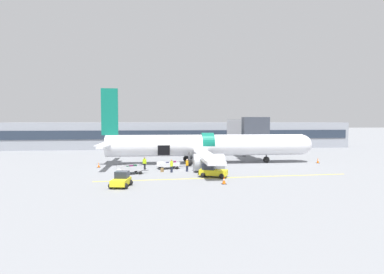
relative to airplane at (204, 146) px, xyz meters
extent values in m
plane|color=gray|center=(-1.68, -5.52, -2.62)|extent=(500.00, 500.00, 0.00)
cube|color=yellow|center=(0.87, -11.27, -2.62)|extent=(28.91, 1.66, 0.01)
cube|color=gray|center=(-1.68, 30.45, 0.40)|extent=(80.70, 13.92, 6.04)
cube|color=#232D3D|center=(-1.68, 23.42, 0.70)|extent=(79.09, 0.16, 1.93)
cylinder|color=#4C4C51|center=(8.57, 8.44, -0.88)|extent=(0.60, 0.60, 3.47)
cube|color=silver|center=(8.57, 8.44, 2.44)|extent=(3.17, 13.75, 3.17)
cube|color=#333842|center=(8.57, 2.17, 2.44)|extent=(4.13, 1.60, 3.81)
cylinder|color=silver|center=(0.49, 0.00, 0.13)|extent=(29.38, 3.13, 3.13)
sphere|color=silver|center=(15.18, 0.00, 0.13)|extent=(2.97, 2.97, 2.97)
cone|color=silver|center=(-14.20, 0.00, 0.13)|extent=(3.60, 2.88, 2.88)
cylinder|color=#0F6B56|center=(0.49, -0.03, 0.41)|extent=(1.76, 3.13, 3.13)
cube|color=#0F6B56|center=(-13.62, 0.00, 5.02)|extent=(2.35, 0.28, 6.65)
cube|color=silver|center=(-13.70, -3.69, 0.45)|extent=(0.84, 7.38, 0.20)
cube|color=silver|center=(-13.70, 3.69, 0.45)|extent=(0.84, 7.38, 0.20)
cube|color=silver|center=(-0.69, -7.05, -0.73)|extent=(2.01, 13.17, 0.40)
cube|color=silver|center=(-0.69, 7.06, -0.73)|extent=(2.01, 13.17, 0.40)
cylinder|color=#B2B7BF|center=(-0.49, -7.09, -1.49)|extent=(3.79, 2.19, 2.19)
cylinder|color=#B2B7BF|center=(-0.49, 7.10, -1.49)|extent=(3.79, 2.19, 2.19)
cube|color=black|center=(-5.98, -1.54, -0.41)|extent=(1.70, 0.12, 1.40)
cylinder|color=#56565B|center=(9.59, 0.00, -1.39)|extent=(0.22, 0.22, 1.49)
sphere|color=black|center=(9.59, 0.00, -2.14)|extent=(0.96, 0.96, 0.96)
cylinder|color=#56565B|center=(-2.45, -2.26, -1.39)|extent=(0.22, 0.22, 1.49)
sphere|color=black|center=(-2.45, -2.26, -2.14)|extent=(0.96, 0.96, 0.96)
cylinder|color=#56565B|center=(-2.45, 2.27, -1.39)|extent=(0.22, 0.22, 1.49)
sphere|color=black|center=(-2.45, 2.27, -2.14)|extent=(0.96, 0.96, 0.96)
cube|color=yellow|center=(-10.29, -14.86, -2.10)|extent=(1.82, 2.64, 0.56)
cube|color=#232833|center=(-10.22, -14.44, -1.49)|extent=(1.38, 1.28, 0.66)
cube|color=black|center=(-10.08, -13.61, -2.21)|extent=(1.29, 0.34, 0.28)
sphere|color=black|center=(-9.48, -14.16, -2.34)|extent=(0.56, 0.56, 0.56)
sphere|color=black|center=(-10.82, -13.93, -2.34)|extent=(0.56, 0.56, 0.56)
sphere|color=black|center=(-9.76, -15.79, -2.34)|extent=(0.56, 0.56, 0.56)
sphere|color=black|center=(-11.10, -15.56, -2.34)|extent=(0.56, 0.56, 0.56)
cube|color=yellow|center=(-0.56, -10.80, -2.08)|extent=(3.36, 2.38, 0.61)
cube|color=#232833|center=(-1.07, -10.59, -1.42)|extent=(1.71, 1.55, 0.70)
cube|color=black|center=(-2.04, -10.19, -2.20)|extent=(0.56, 1.12, 0.31)
sphere|color=black|center=(-1.30, -9.83, -2.34)|extent=(0.56, 0.56, 0.56)
sphere|color=black|center=(-1.77, -10.96, -2.34)|extent=(0.56, 0.56, 0.56)
sphere|color=black|center=(0.64, -10.64, -2.34)|extent=(0.56, 0.56, 0.56)
sphere|color=black|center=(0.17, -11.77, -2.34)|extent=(0.56, 0.56, 0.56)
cube|color=silver|center=(-5.43, -4.20, -2.19)|extent=(3.13, 2.14, 0.05)
cube|color=silver|center=(-4.05, -3.91, -1.95)|extent=(0.38, 1.56, 0.44)
cube|color=silver|center=(-5.27, -4.95, -1.95)|extent=(2.77, 0.63, 0.44)
cube|color=silver|center=(-5.58, -3.45, -1.95)|extent=(2.77, 0.63, 0.44)
cube|color=#333338|center=(-3.58, -3.81, -2.37)|extent=(0.90, 0.26, 0.06)
sphere|color=black|center=(-4.28, -4.77, -2.42)|extent=(0.40, 0.40, 0.40)
sphere|color=black|center=(-4.61, -3.22, -2.42)|extent=(0.40, 0.40, 0.40)
sphere|color=black|center=(-6.25, -5.18, -2.42)|extent=(0.40, 0.40, 0.40)
sphere|color=black|center=(-6.57, -3.63, -2.42)|extent=(0.40, 0.40, 0.40)
cube|color=#1E2347|center=(-5.55, -3.92, -1.96)|extent=(0.45, 0.29, 0.42)
cube|color=#721951|center=(-4.55, -3.78, -1.92)|extent=(0.37, 0.31, 0.50)
cube|color=#2D2D33|center=(-5.06, -4.36, -2.02)|extent=(0.49, 0.33, 0.30)
cube|color=#B7BABF|center=(-10.09, -7.70, -2.15)|extent=(3.25, 2.67, 0.05)
cube|color=#B7BABF|center=(-8.83, -7.15, -1.86)|extent=(0.72, 1.58, 0.52)
cube|color=#B7BABF|center=(-9.77, -8.45, -1.86)|extent=(2.56, 1.15, 0.52)
cube|color=#B7BABF|center=(-10.41, -6.95, -1.86)|extent=(2.56, 1.15, 0.52)
cube|color=#333338|center=(-8.38, -6.96, -2.35)|extent=(0.86, 0.43, 0.06)
sphere|color=black|center=(-8.85, -8.09, -2.42)|extent=(0.40, 0.40, 0.40)
sphere|color=black|center=(-9.52, -6.53, -2.42)|extent=(0.40, 0.40, 0.40)
sphere|color=black|center=(-10.66, -8.86, -2.42)|extent=(0.40, 0.40, 0.40)
sphere|color=black|center=(-11.33, -7.31, -2.42)|extent=(0.40, 0.40, 0.40)
cube|color=#14472D|center=(-9.57, -7.22, -1.85)|extent=(0.53, 0.46, 0.54)
cube|color=olive|center=(-10.87, -8.38, -1.90)|extent=(0.42, 0.32, 0.44)
cube|color=#14472D|center=(-10.35, -7.73, -1.90)|extent=(0.44, 0.35, 0.45)
cube|color=#721951|center=(-9.95, -7.46, -1.86)|extent=(0.57, 0.40, 0.53)
cylinder|color=#1E2338|center=(-1.44, -3.33, -2.18)|extent=(0.40, 0.40, 0.88)
cylinder|color=#CCE523|center=(-1.44, -3.33, -1.40)|extent=(0.51, 0.51, 0.69)
sphere|color=tan|center=(-1.44, -3.33, -0.93)|extent=(0.24, 0.24, 0.24)
cylinder|color=#CCE523|center=(-1.21, -3.40, -1.48)|extent=(0.16, 0.16, 0.63)
cylinder|color=#CCE523|center=(-1.67, -3.26, -1.48)|extent=(0.16, 0.16, 0.63)
cylinder|color=black|center=(-8.54, -4.49, -2.23)|extent=(0.38, 0.38, 0.78)
cylinder|color=#B7E019|center=(-8.54, -4.49, -1.53)|extent=(0.49, 0.49, 0.62)
sphere|color=brown|center=(-8.54, -4.49, -1.11)|extent=(0.22, 0.22, 0.22)
cylinder|color=#B7E019|center=(-8.73, -4.39, -1.60)|extent=(0.16, 0.16, 0.57)
cylinder|color=#B7E019|center=(-8.34, -4.59, -1.60)|extent=(0.16, 0.16, 0.57)
cylinder|color=#1E2338|center=(-3.16, -6.68, -2.24)|extent=(0.38, 0.38, 0.77)
cylinder|color=orange|center=(-3.16, -6.68, -1.55)|extent=(0.48, 0.48, 0.60)
sphere|color=beige|center=(-3.16, -6.68, -1.15)|extent=(0.21, 0.21, 0.21)
cylinder|color=orange|center=(-3.26, -6.87, -1.62)|extent=(0.15, 0.15, 0.55)
cylinder|color=orange|center=(-3.06, -6.49, -1.62)|extent=(0.15, 0.15, 0.55)
cylinder|color=#1E2338|center=(-5.12, -7.16, -2.23)|extent=(0.35, 0.35, 0.78)
cylinder|color=#CCE523|center=(-5.12, -7.16, -1.54)|extent=(0.45, 0.45, 0.61)
sphere|color=#9E7556|center=(-5.12, -7.16, -1.12)|extent=(0.22, 0.22, 0.22)
cylinder|color=#CCE523|center=(-5.06, -6.95, -1.60)|extent=(0.14, 0.14, 0.56)
cylinder|color=#CCE523|center=(-5.18, -7.37, -1.60)|extent=(0.14, 0.14, 0.56)
cube|color=olive|center=(-6.27, -6.66, -2.37)|extent=(0.42, 0.39, 0.50)
cube|color=black|center=(-6.27, -6.66, -2.06)|extent=(0.20, 0.13, 0.12)
cube|color=black|center=(17.17, -1.29, -2.61)|extent=(0.47, 0.47, 0.03)
cone|color=orange|center=(17.17, -1.29, -2.23)|extent=(0.35, 0.35, 0.79)
cylinder|color=white|center=(17.17, -1.29, -2.19)|extent=(0.20, 0.20, 0.09)
cube|color=black|center=(-0.18, -14.58, -2.61)|extent=(0.50, 0.50, 0.03)
cone|color=orange|center=(-0.18, -14.58, -2.23)|extent=(0.37, 0.37, 0.78)
cylinder|color=white|center=(-0.18, -14.58, -2.19)|extent=(0.21, 0.21, 0.09)
cube|color=black|center=(0.64, -6.69, -2.61)|extent=(0.46, 0.46, 0.03)
cone|color=orange|center=(0.64, -6.69, -2.25)|extent=(0.34, 0.34, 0.74)
cylinder|color=white|center=(0.64, -6.69, -2.21)|extent=(0.20, 0.20, 0.09)
cube|color=black|center=(-14.85, -2.07, -2.61)|extent=(0.45, 0.45, 0.03)
cone|color=orange|center=(-14.85, -2.07, -2.27)|extent=(0.33, 0.33, 0.70)
cylinder|color=white|center=(-14.85, -2.07, -2.24)|extent=(0.19, 0.19, 0.08)
camera|label=1|loc=(-6.63, -43.76, 3.64)|focal=28.00mm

